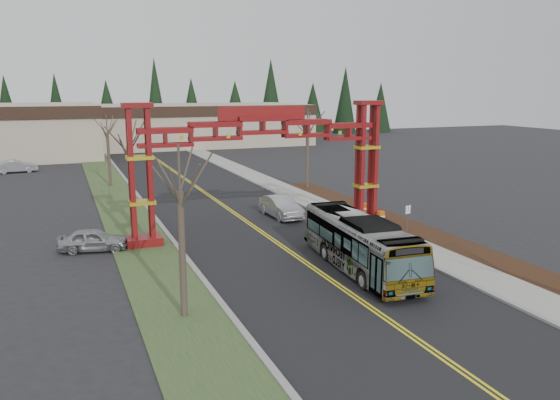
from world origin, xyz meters
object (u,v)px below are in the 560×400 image
silver_sedan (281,207)px  bare_tree_median_near (180,192)px  gateway_arch (263,146)px  barrel_mid (365,210)px  bare_tree_median_mid (128,147)px  parked_car_far_a (16,166)px  parked_car_near_a (93,240)px  retail_building_east (195,124)px  bare_tree_median_far (107,134)px  barrel_north (358,208)px  street_sign (408,214)px  bare_tree_right_far (308,131)px  barrel_south (381,218)px  transit_bus (360,243)px

silver_sedan → bare_tree_median_near: 19.80m
bare_tree_median_near → gateway_arch: bearing=55.9°
silver_sedan → barrel_mid: size_ratio=4.75×
bare_tree_median_mid → parked_car_far_a: bearing=106.8°
silver_sedan → parked_car_near_a: size_ratio=1.22×
retail_building_east → bare_tree_median_far: 43.00m
retail_building_east → barrel_north: (-1.07, -59.35, -3.03)m
bare_tree_median_near → street_sign: bare_tree_median_near is taller
bare_tree_right_far → street_sign: bare_tree_right_far is taller
barrel_south → parked_car_far_a: bearing=124.8°
bare_tree_median_mid → barrel_south: 18.75m
parked_car_near_a → gateway_arch: bearing=-78.3°
bare_tree_median_far → barrel_mid: size_ratio=6.89×
parked_car_far_a → street_sign: (26.29, -40.91, 0.72)m
silver_sedan → parked_car_far_a: 38.63m
transit_bus → barrel_south: bearing=55.8°
parked_car_far_a → bare_tree_median_mid: size_ratio=0.58×
parked_car_near_a → parked_car_far_a: (-6.43, 36.82, 0.05)m
street_sign → barrel_mid: 5.89m
gateway_arch → bare_tree_median_mid: bearing=145.1°
parked_car_far_a → barrel_mid: 43.96m
parked_car_near_a → barrel_mid: bearing=-73.3°
gateway_arch → retail_building_east: bearing=80.8°
bare_tree_median_mid → barrel_north: bare_tree_median_mid is taller
barrel_north → bare_tree_median_far: bearing=129.8°
barrel_mid → parked_car_far_a: bearing=127.0°
barrel_north → bare_tree_right_far: bearing=84.8°
transit_bus → bare_tree_median_near: bearing=-160.7°
bare_tree_median_far → street_sign: bare_tree_median_far is taller
gateway_arch → bare_tree_right_far: gateway_arch is taller
parked_car_near_a → bare_tree_median_mid: 8.08m
silver_sedan → barrel_north: bearing=-16.2°
retail_building_east → barrel_mid: 60.32m
street_sign → silver_sedan: bearing=126.2°
bare_tree_median_far → street_sign: (16.86, -27.04, -3.81)m
bare_tree_median_near → bare_tree_median_mid: 17.40m
silver_sedan → parked_car_far_a: size_ratio=1.09×
parked_car_far_a → street_sign: street_sign is taller
parked_car_near_a → barrel_north: 20.10m
bare_tree_right_far → barrel_north: bearing=-95.2°
parked_car_far_a → barrel_north: (26.36, -34.21, -0.27)m
bare_tree_median_near → barrel_south: 20.61m
gateway_arch → bare_tree_median_far: bearing=109.2°
barrel_south → barrel_mid: (0.25, 2.68, 0.02)m
gateway_arch → barrel_mid: size_ratio=17.33×
silver_sedan → bare_tree_right_far: bare_tree_right_far is taller
silver_sedan → bare_tree_median_far: size_ratio=0.69×
gateway_arch → transit_bus: 10.40m
bare_tree_median_mid → bare_tree_median_far: size_ratio=1.09×
gateway_arch → silver_sedan: 7.16m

